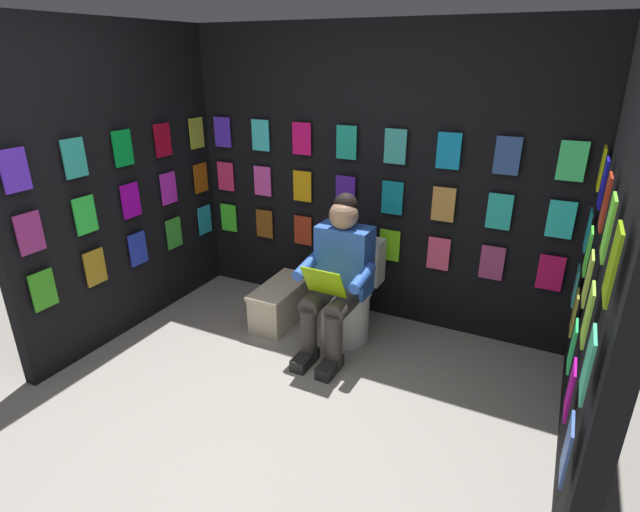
% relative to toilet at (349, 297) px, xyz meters
% --- Properties ---
extents(ground_plane, '(30.00, 30.00, 0.00)m').
position_rel_toilet_xyz_m(ground_plane, '(0.02, 1.60, -0.33)').
color(ground_plane, gray).
extents(display_wall_back, '(3.31, 0.14, 2.34)m').
position_rel_toilet_xyz_m(display_wall_back, '(0.02, -0.48, 0.84)').
color(display_wall_back, black).
rests_on(display_wall_back, ground).
extents(display_wall_left, '(0.14, 2.03, 2.34)m').
position_rel_toilet_xyz_m(display_wall_left, '(-1.63, 0.58, 0.84)').
color(display_wall_left, black).
rests_on(display_wall_left, ground).
extents(display_wall_right, '(0.14, 2.03, 2.34)m').
position_rel_toilet_xyz_m(display_wall_right, '(1.68, 0.58, 0.84)').
color(display_wall_right, black).
rests_on(display_wall_right, ground).
extents(toilet, '(0.41, 0.56, 0.77)m').
position_rel_toilet_xyz_m(toilet, '(0.00, 0.00, 0.00)').
color(toilet, white).
rests_on(toilet, ground).
extents(person_reading, '(0.53, 0.68, 1.19)m').
position_rel_toilet_xyz_m(person_reading, '(0.00, 0.23, 0.27)').
color(person_reading, blue).
rests_on(person_reading, ground).
extents(comic_longbox_near, '(0.30, 0.65, 0.33)m').
position_rel_toilet_xyz_m(comic_longbox_near, '(0.59, 0.06, -0.16)').
color(comic_longbox_near, beige).
rests_on(comic_longbox_near, ground).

